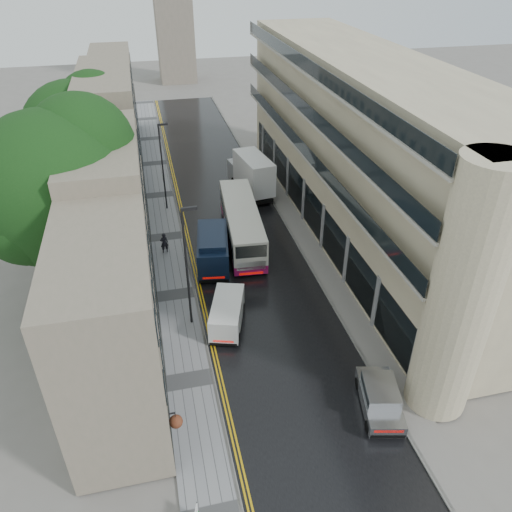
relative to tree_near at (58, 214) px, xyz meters
name	(u,v)px	position (x,y,z in m)	size (l,w,h in m)	color
road	(235,230)	(12.50, 7.50, -6.94)	(9.00, 85.00, 0.02)	black
left_sidewalk	(167,237)	(6.65, 7.50, -6.89)	(2.70, 85.00, 0.12)	gray
right_sidewalk	(295,222)	(17.90, 7.50, -6.89)	(1.80, 85.00, 0.12)	slate
old_shop_row	(113,164)	(3.05, 10.00, -0.95)	(4.50, 56.00, 12.00)	gray
modern_block	(362,149)	(22.80, 6.00, 0.05)	(8.00, 40.00, 14.00)	beige
tree_near	(58,214)	(0.00, 0.00, 0.00)	(10.56, 10.56, 13.89)	black
tree_far	(79,151)	(0.30, 13.00, -0.72)	(9.24, 9.24, 12.46)	black
cream_bus	(232,245)	(11.32, 2.60, -5.40)	(2.54, 11.19, 3.05)	beige
white_lorry	(247,182)	(14.74, 12.60, -4.93)	(2.28, 7.60, 3.99)	white
silver_hatchback	(369,420)	(15.15, -14.59, -6.13)	(1.86, 4.26, 1.60)	#A2A2A6
white_van	(211,329)	(8.36, -5.99, -5.96)	(1.83, 4.28, 1.94)	white
navy_van	(199,262)	(8.54, 0.87, -5.47)	(2.28, 5.71, 2.91)	black
pedestrian	(164,243)	(6.32, 5.02, -5.96)	(0.63, 0.42, 1.73)	black
lamp_post_near	(187,269)	(7.34, -4.04, -2.65)	(0.94, 0.21, 8.34)	black
lamp_post_far	(163,168)	(7.07, 12.74, -2.85)	(0.89, 0.20, 7.94)	black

